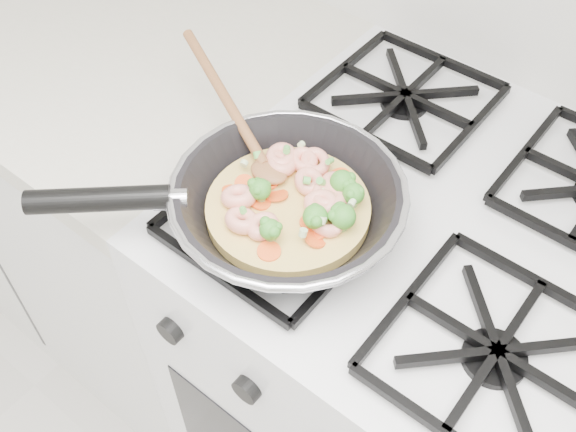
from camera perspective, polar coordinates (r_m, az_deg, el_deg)
The scene contains 3 objects.
stove at distance 1.22m, azimuth 9.49°, elevation -13.26°, with size 0.60×0.60×0.92m.
counter_left at distance 1.57m, azimuth -15.91°, elevation 3.38°, with size 1.00×0.60×0.90m.
skillet at distance 0.78m, azimuth -0.24°, elevation 1.32°, with size 0.42×0.35×0.09m.
Camera 1 is at (0.19, 1.15, 1.54)m, focal length 40.88 mm.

